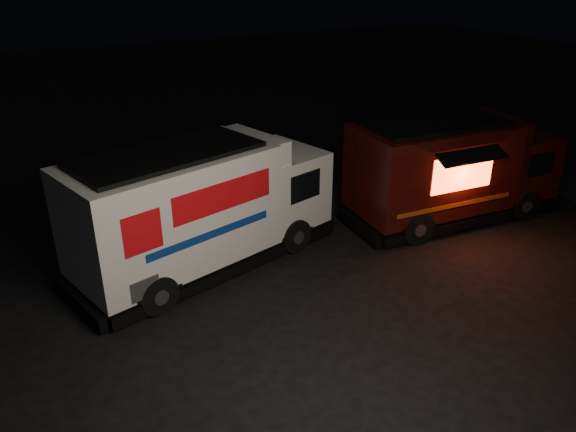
# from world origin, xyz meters

# --- Properties ---
(ground) EXTENTS (80.00, 80.00, 0.00)m
(ground) POSITION_xyz_m (0.00, 0.00, 0.00)
(ground) COLOR black
(ground) RESTS_ON ground
(white_truck) EXTENTS (7.07, 3.86, 3.04)m
(white_truck) POSITION_xyz_m (-0.25, 2.70, 1.52)
(white_truck) COLOR silver
(white_truck) RESTS_ON ground
(red_truck) EXTENTS (6.39, 2.81, 2.89)m
(red_truck) POSITION_xyz_m (6.78, 1.87, 1.45)
(red_truck) COLOR #350E09
(red_truck) RESTS_ON ground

